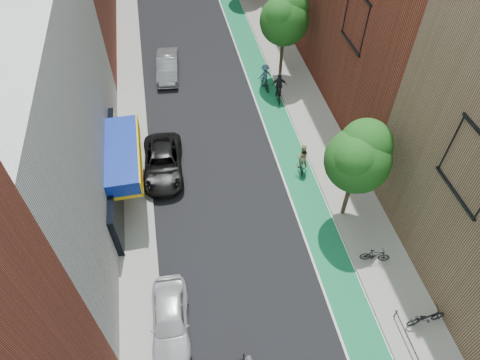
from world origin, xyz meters
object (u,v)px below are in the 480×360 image
parked_car_white (170,319)px  parked_car_black (163,163)px  cyclist_lane_far (265,78)px  cyclist_lane_near (302,160)px  parked_car_silver (168,66)px  cyclist_lane_mid (279,90)px

parked_car_white → parked_car_black: parked_car_white is taller
cyclist_lane_far → parked_car_black: bearing=32.2°
parked_car_white → cyclist_lane_near: cyclist_lane_near is taller
parked_car_black → cyclist_lane_far: 10.95m
parked_car_white → parked_car_black: size_ratio=0.84×
parked_car_white → cyclist_lane_near: bearing=47.0°
parked_car_black → cyclist_lane_near: size_ratio=2.55×
parked_car_black → cyclist_lane_far: bearing=45.3°
parked_car_silver → cyclist_lane_near: (7.25, -12.05, 0.12)m
cyclist_lane_far → parked_car_silver: bearing=-34.0°
parked_car_white → parked_car_silver: bearing=88.5°
parked_car_white → cyclist_lane_mid: 18.30m
parked_car_silver → cyclist_lane_near: size_ratio=2.25×
parked_car_white → parked_car_silver: (1.60, 20.63, 0.02)m
cyclist_lane_mid → cyclist_lane_far: 1.76m
parked_car_black → cyclist_lane_near: (8.42, -1.55, 0.16)m
cyclist_lane_mid → cyclist_lane_far: bearing=-57.4°
parked_car_black → cyclist_lane_mid: bearing=36.2°
cyclist_lane_near → parked_car_black: bearing=-1.1°
cyclist_lane_near → cyclist_lane_mid: cyclist_lane_mid is taller
parked_car_silver → cyclist_lane_far: (7.03, -3.24, 0.14)m
parked_car_white → cyclist_lane_far: size_ratio=2.15×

